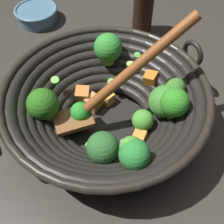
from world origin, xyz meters
name	(u,v)px	position (x,y,z in m)	size (l,w,h in m)	color
ground_plane	(106,126)	(0.00, 0.00, 0.00)	(4.00, 4.00, 0.00)	#332D28
wok	(107,104)	(0.00, 0.00, 0.07)	(0.37, 0.40, 0.23)	black
soy_sauce_bottle	(143,7)	(0.14, -0.30, 0.07)	(0.05, 0.05, 0.18)	black
prep_bowl	(37,14)	(0.39, -0.15, 0.02)	(0.12, 0.12, 0.04)	slate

